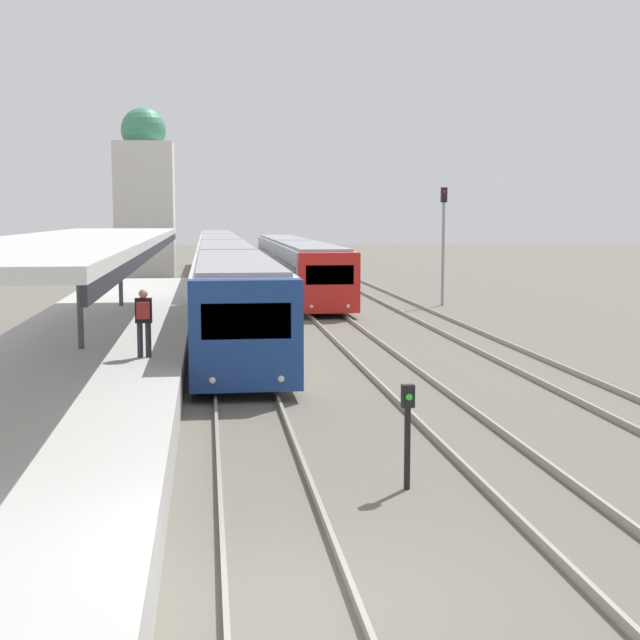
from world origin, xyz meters
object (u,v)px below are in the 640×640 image
(signal_post_near, at_px, (408,424))
(train_far, at_px, (295,263))
(train_near, at_px, (223,263))
(signal_mast_far, at_px, (443,233))
(person_on_platform, at_px, (144,317))

(signal_post_near, bearing_deg, train_far, 87.07)
(train_near, distance_m, train_far, 4.19)
(signal_post_near, bearing_deg, signal_mast_far, 73.90)
(person_on_platform, bearing_deg, signal_post_near, -61.03)
(signal_mast_far, bearing_deg, train_near, 139.91)
(train_far, bearing_deg, person_on_platform, -102.74)
(signal_mast_far, bearing_deg, person_on_platform, -122.99)
(signal_post_near, bearing_deg, person_on_platform, 118.97)
(train_far, height_order, signal_mast_far, signal_mast_far)
(person_on_platform, bearing_deg, train_near, 85.12)
(person_on_platform, relative_size, signal_mast_far, 0.30)
(person_on_platform, distance_m, signal_post_near, 9.60)
(train_near, relative_size, signal_mast_far, 10.65)
(person_on_platform, height_order, train_far, train_far)
(signal_post_near, xyz_separation_m, signal_mast_far, (8.06, 27.91, 2.43))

